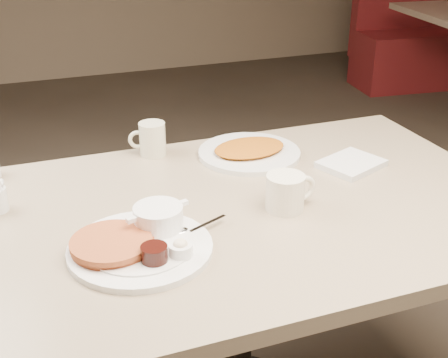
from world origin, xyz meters
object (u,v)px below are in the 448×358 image
object	(u,v)px
main_plate	(140,240)
hash_plate	(249,151)
booth_back_right	(432,36)
coffee_mug_near	(287,192)
coffee_mug_far	(152,139)
diner_table	(227,265)

from	to	relation	value
main_plate	hash_plate	world-z (taller)	main_plate
booth_back_right	coffee_mug_near	bearing A→B (deg)	-133.83
coffee_mug_far	booth_back_right	world-z (taller)	booth_back_right
coffee_mug_near	booth_back_right	size ratio (longest dim) A/B	0.09
coffee_mug_near	booth_back_right	distance (m)	3.87
booth_back_right	hash_plate	bearing A→B (deg)	-137.06
coffee_mug_far	booth_back_right	size ratio (longest dim) A/B	0.08
coffee_mug_far	coffee_mug_near	bearing A→B (deg)	-62.73
coffee_mug_near	diner_table	bearing A→B (deg)	158.32
main_plate	coffee_mug_near	xyz separation A→B (m)	(0.38, 0.06, 0.02)
coffee_mug_far	main_plate	bearing A→B (deg)	-106.92
diner_table	hash_plate	bearing A→B (deg)	57.83
main_plate	booth_back_right	distance (m)	4.18
main_plate	coffee_mug_far	world-z (taller)	coffee_mug_far
diner_table	coffee_mug_far	size ratio (longest dim) A/B	12.71
diner_table	coffee_mug_near	size ratio (longest dim) A/B	10.77
hash_plate	booth_back_right	bearing A→B (deg)	42.94
main_plate	hash_plate	bearing A→B (deg)	42.98
diner_table	booth_back_right	size ratio (longest dim) A/B	0.99
coffee_mug_near	coffee_mug_far	distance (m)	0.50
hash_plate	booth_back_right	xyz separation A→B (m)	(2.63, 2.44, -0.35)
hash_plate	coffee_mug_near	bearing A→B (deg)	-97.04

